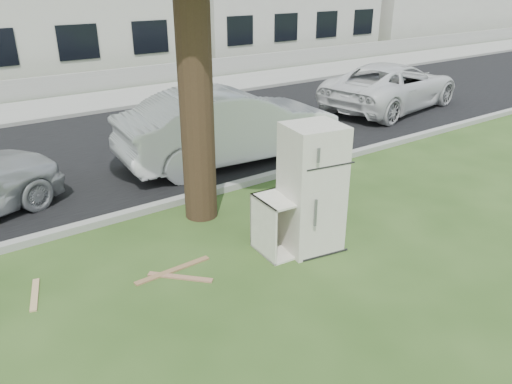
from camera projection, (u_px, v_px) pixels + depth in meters
ground at (286, 252)px, 7.39m from camera, size 120.00×120.00×0.00m
road at (128, 147)px, 11.86m from camera, size 120.00×7.00×0.01m
kerb_near at (203, 197)px, 9.22m from camera, size 120.00×0.18×0.12m
kerb_far at (81, 116)px, 14.51m from camera, size 120.00×0.18×0.12m
sidewalk at (66, 106)px, 15.59m from camera, size 120.00×2.80×0.01m
low_wall at (50, 87)px, 16.65m from camera, size 120.00×0.15×0.70m
fridge at (312, 189)px, 7.17m from camera, size 0.89×0.85×1.89m
cabinet at (294, 220)px, 7.38m from camera, size 1.16×0.77×0.86m
plank_a at (173, 270)px, 6.91m from camera, size 1.13×0.13×0.02m
plank_b at (180, 277)px, 6.75m from camera, size 0.69×0.72×0.02m
plank_c at (35, 295)px, 6.38m from camera, size 0.29×0.73×0.02m
car_center at (230, 125)px, 10.73m from camera, size 4.97×2.12×1.59m
car_right at (392, 86)px, 15.08m from camera, size 5.27×3.07×1.38m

